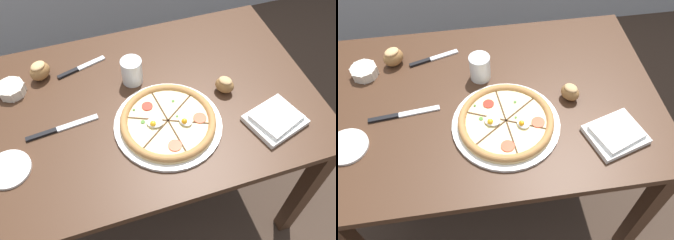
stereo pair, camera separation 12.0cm
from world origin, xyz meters
The scene contains 11 objects.
ground_plane centered at (0.00, 0.00, 0.00)m, with size 12.00×12.00×0.00m, color #3D2D23.
dining_table centered at (0.00, 0.00, 0.65)m, with size 1.21×0.82×0.76m.
pizza centered at (0.03, -0.13, 0.78)m, with size 0.37×0.37×0.05m.
ramekin_bowl centered at (-0.47, 0.19, 0.78)m, with size 0.10×0.10×0.04m.
napkin_folded centered at (0.38, -0.23, 0.78)m, with size 0.22×0.20×0.04m.
bread_piece_near centered at (-0.36, 0.24, 0.80)m, with size 0.10×0.10×0.07m.
bread_piece_mid centered at (0.28, -0.04, 0.79)m, with size 0.09×0.09×0.06m.
knife_main centered at (-0.32, -0.03, 0.76)m, with size 0.25×0.04×0.01m.
knife_spare centered at (-0.21, 0.24, 0.76)m, with size 0.20×0.08×0.01m.
water_glass centered at (-0.03, 0.11, 0.80)m, with size 0.08×0.08×0.10m.
side_saucer centered at (-0.50, -0.14, 0.77)m, with size 0.14×0.14×0.01m.
Camera 1 is at (-0.20, -0.82, 1.74)m, focal length 38.00 mm.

